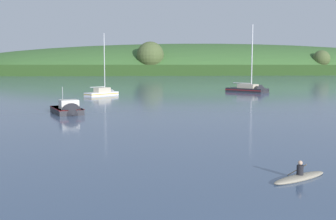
# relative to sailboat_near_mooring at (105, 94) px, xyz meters

# --- Properties ---
(far_shoreline_hill) EXTENTS (452.56, 129.15, 38.46)m
(far_shoreline_hill) POSITION_rel_sailboat_near_mooring_xyz_m (41.31, 192.10, 0.18)
(far_shoreline_hill) COLOR #27431B
(far_shoreline_hill) RESTS_ON ground
(sailboat_near_mooring) EXTENTS (6.33, 6.64, 12.05)m
(sailboat_near_mooring) POSITION_rel_sailboat_near_mooring_xyz_m (0.00, 0.00, 0.00)
(sailboat_near_mooring) COLOR white
(sailboat_near_mooring) RESTS_ON ground
(sailboat_midwater_white) EXTENTS (8.91, 8.83, 15.12)m
(sailboat_midwater_white) POSITION_rel_sailboat_near_mooring_xyz_m (28.73, 8.13, -0.04)
(sailboat_midwater_white) COLOR #232328
(sailboat_midwater_white) RESTS_ON ground
(fishing_boat_moored) EXTENTS (4.83, 6.76, 3.97)m
(fishing_boat_moored) POSITION_rel_sailboat_near_mooring_xyz_m (-1.05, -27.79, 0.07)
(fishing_boat_moored) COLOR #232328
(fishing_boat_moored) RESTS_ON ground
(canoe_with_paddler) EXTENTS (3.46, 2.60, 1.02)m
(canoe_with_paddler) POSITION_rel_sailboat_near_mooring_xyz_m (15.41, -55.07, -0.14)
(canoe_with_paddler) COLOR gray
(canoe_with_paddler) RESTS_ON ground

